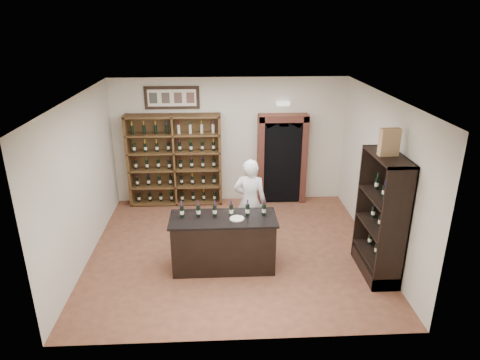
% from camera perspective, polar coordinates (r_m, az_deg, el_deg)
% --- Properties ---
extents(floor, '(5.50, 5.50, 0.00)m').
position_cam_1_polar(floor, '(8.52, -0.86, -9.26)').
color(floor, brown).
rests_on(floor, ground).
extents(ceiling, '(5.50, 5.50, 0.00)m').
position_cam_1_polar(ceiling, '(7.46, -0.98, 11.03)').
color(ceiling, white).
rests_on(ceiling, wall_back).
extents(wall_back, '(5.50, 0.04, 3.00)m').
position_cam_1_polar(wall_back, '(10.24, -1.43, 5.22)').
color(wall_back, silver).
rests_on(wall_back, ground).
extents(wall_left, '(0.04, 5.00, 3.00)m').
position_cam_1_polar(wall_left, '(8.25, -20.38, -0.16)').
color(wall_left, silver).
rests_on(wall_left, ground).
extents(wall_right, '(0.04, 5.00, 3.00)m').
position_cam_1_polar(wall_right, '(8.41, 18.15, 0.54)').
color(wall_right, silver).
rests_on(wall_right, ground).
extents(wine_shelf, '(2.20, 0.38, 2.20)m').
position_cam_1_polar(wine_shelf, '(10.25, -8.67, 2.65)').
color(wine_shelf, brown).
rests_on(wine_shelf, ground).
extents(framed_picture, '(1.25, 0.04, 0.52)m').
position_cam_1_polar(framed_picture, '(10.02, -9.06, 10.78)').
color(framed_picture, black).
rests_on(framed_picture, wall_back).
extents(arched_doorway, '(1.17, 0.35, 2.17)m').
position_cam_1_polar(arched_doorway, '(10.29, 5.61, 3.09)').
color(arched_doorway, black).
rests_on(arched_doorway, ground).
extents(emergency_light, '(0.30, 0.10, 0.10)m').
position_cam_1_polar(emergency_light, '(10.06, 5.79, 10.10)').
color(emergency_light, white).
rests_on(emergency_light, wall_back).
extents(tasting_counter, '(1.88, 0.78, 1.00)m').
position_cam_1_polar(tasting_counter, '(7.75, -2.20, -8.39)').
color(tasting_counter, black).
rests_on(tasting_counter, ground).
extents(counter_bottle_0, '(0.07, 0.07, 0.30)m').
position_cam_1_polar(counter_bottle_0, '(7.55, -7.76, -4.16)').
color(counter_bottle_0, black).
rests_on(counter_bottle_0, tasting_counter).
extents(counter_bottle_1, '(0.07, 0.07, 0.30)m').
position_cam_1_polar(counter_bottle_1, '(7.53, -5.57, -4.13)').
color(counter_bottle_1, black).
rests_on(counter_bottle_1, tasting_counter).
extents(counter_bottle_2, '(0.07, 0.07, 0.30)m').
position_cam_1_polar(counter_bottle_2, '(7.52, -3.38, -4.09)').
color(counter_bottle_2, black).
rests_on(counter_bottle_2, tasting_counter).
extents(counter_bottle_3, '(0.07, 0.07, 0.30)m').
position_cam_1_polar(counter_bottle_3, '(7.53, -1.18, -4.05)').
color(counter_bottle_3, black).
rests_on(counter_bottle_3, tasting_counter).
extents(counter_bottle_4, '(0.07, 0.07, 0.30)m').
position_cam_1_polar(counter_bottle_4, '(7.54, 1.02, -4.00)').
color(counter_bottle_4, black).
rests_on(counter_bottle_4, tasting_counter).
extents(counter_bottle_5, '(0.07, 0.07, 0.30)m').
position_cam_1_polar(counter_bottle_5, '(7.56, 3.20, -3.95)').
color(counter_bottle_5, black).
rests_on(counter_bottle_5, tasting_counter).
extents(side_cabinet, '(0.48, 1.20, 2.20)m').
position_cam_1_polar(side_cabinet, '(7.86, 18.23, -6.91)').
color(side_cabinet, black).
rests_on(side_cabinet, ground).
extents(shopkeeper, '(0.70, 0.51, 1.76)m').
position_cam_1_polar(shopkeeper, '(8.41, 1.33, -2.93)').
color(shopkeeper, white).
rests_on(shopkeeper, ground).
extents(plate, '(0.25, 0.25, 0.02)m').
position_cam_1_polar(plate, '(7.44, -0.41, -5.17)').
color(plate, silver).
rests_on(plate, tasting_counter).
extents(wine_crate, '(0.33, 0.15, 0.45)m').
position_cam_1_polar(wine_crate, '(7.22, 19.29, 4.79)').
color(wine_crate, tan).
rests_on(wine_crate, side_cabinet).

